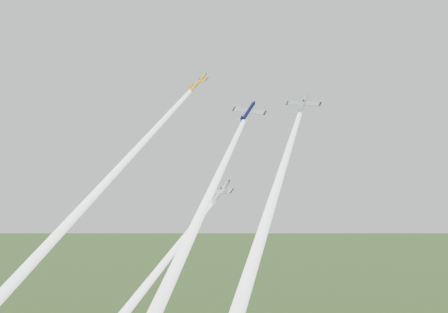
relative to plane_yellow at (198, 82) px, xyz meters
The scene contains 8 objects.
plane_yellow is the anchor object (origin of this frame).
smoke_trail_yellow 39.38m from the plane_yellow, 114.69° to the right, with size 2.76×2.76×72.36m, color white, non-canonical shape.
plane_navy 17.80m from the plane_yellow, ahead, with size 8.28×8.22×1.30m, color #0C1034, non-canonical shape.
smoke_trail_navy 43.05m from the plane_yellow, 52.50° to the right, with size 2.76×2.76×56.70m, color white, non-canonical shape.
plane_silver_right 27.94m from the plane_yellow, ahead, with size 8.01×7.95×1.26m, color #A3ABB1, non-canonical shape.
smoke_trail_silver_right 46.20m from the plane_yellow, 30.48° to the right, with size 2.76×2.76×56.20m, color white, non-canonical shape.
plane_silver_low 32.56m from the plane_yellow, 38.05° to the right, with size 7.92×7.86×1.24m, color silver, non-canonical shape.
smoke_trail_silver_low 58.52m from the plane_yellow, 78.73° to the right, with size 2.76×2.76×55.40m, color white, non-canonical shape.
Camera 1 is at (69.24, -106.68, 85.75)m, focal length 45.00 mm.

